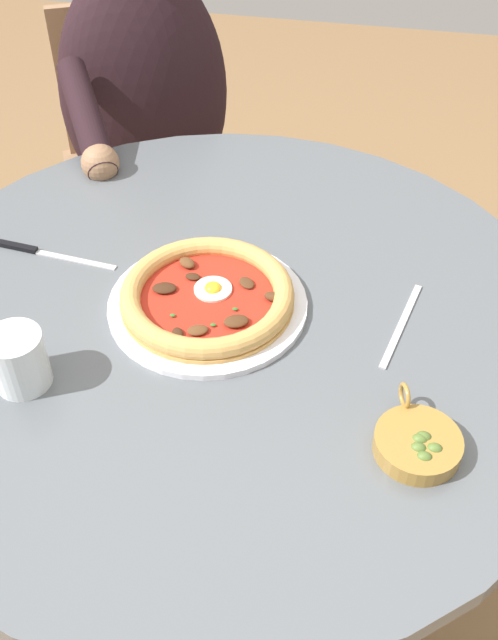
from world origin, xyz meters
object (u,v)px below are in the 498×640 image
at_px(dining_table, 224,380).
at_px(diner_person, 153,179).
at_px(steak_knife, 36,251).
at_px(olive_pan, 418,443).
at_px(pizza_on_plate, 207,298).
at_px(cafe_chair_diner, 145,149).
at_px(water_glass, 19,363).
at_px(fork_utensil, 401,325).

bearing_deg(dining_table, diner_person, -63.87).
xyz_separation_m(steak_knife, olive_pan, (-0.61, 0.28, 0.01)).
distance_m(pizza_on_plate, cafe_chair_diner, 0.89).
height_order(water_glass, cafe_chair_diner, cafe_chair_diner).
bearing_deg(steak_knife, fork_utensil, 174.42).
xyz_separation_m(dining_table, cafe_chair_diner, (0.38, -0.78, -0.07)).
xyz_separation_m(pizza_on_plate, steak_knife, (0.30, -0.07, -0.02)).
height_order(dining_table, olive_pan, olive_pan).
height_order(dining_table, cafe_chair_diner, cafe_chair_diner).
xyz_separation_m(olive_pan, diner_person, (0.61, -0.85, -0.24)).
relative_size(water_glass, diner_person, 0.07).
relative_size(dining_table, diner_person, 0.87).
bearing_deg(steak_knife, pizza_on_plate, 166.54).
bearing_deg(cafe_chair_diner, diner_person, 115.33).
bearing_deg(diner_person, cafe_chair_diner, -64.67).
bearing_deg(water_glass, diner_person, -83.66).
bearing_deg(olive_pan, diner_person, -54.39).
xyz_separation_m(dining_table, diner_person, (0.32, -0.66, -0.08)).
height_order(diner_person, cafe_chair_diner, diner_person).
xyz_separation_m(olive_pan, cafe_chair_diner, (0.67, -0.98, -0.24)).
relative_size(steak_knife, fork_utensil, 1.17).
height_order(olive_pan, cafe_chair_diner, cafe_chair_diner).
bearing_deg(olive_pan, water_glass, -1.44).
bearing_deg(cafe_chair_diner, steak_knife, 94.57).
bearing_deg(pizza_on_plate, diner_person, -65.26).
height_order(olive_pan, fork_utensil, olive_pan).
bearing_deg(cafe_chair_diner, pizza_on_plate, 114.84).
distance_m(pizza_on_plate, steak_knife, 0.31).
bearing_deg(pizza_on_plate, cafe_chair_diner, -65.16).
distance_m(steak_knife, diner_person, 0.62).
xyz_separation_m(water_glass, diner_person, (0.09, -0.84, -0.26)).
height_order(steak_knife, diner_person, diner_person).
bearing_deg(dining_table, steak_knife, -13.68).
relative_size(pizza_on_plate, diner_person, 0.25).
bearing_deg(diner_person, steak_knife, 89.70).
relative_size(olive_pan, cafe_chair_diner, 0.15).
distance_m(olive_pan, cafe_chair_diner, 1.21).
relative_size(olive_pan, diner_person, 0.11).
relative_size(steak_knife, cafe_chair_diner, 0.25).
bearing_deg(water_glass, cafe_chair_diner, -81.03).
xyz_separation_m(steak_knife, diner_person, (-0.00, -0.58, -0.23)).
height_order(fork_utensil, cafe_chair_diner, cafe_chair_diner).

